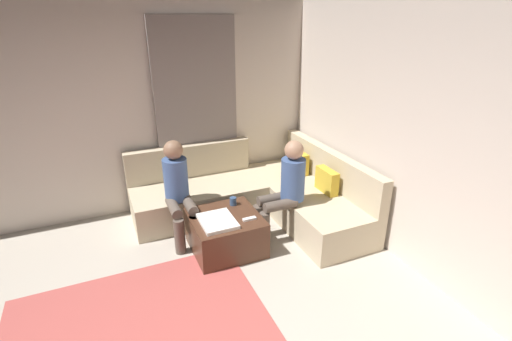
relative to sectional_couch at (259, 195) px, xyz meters
name	(u,v)px	position (x,y,z in m)	size (l,w,h in m)	color
wall_back	(473,160)	(2.08, 1.06, 1.07)	(6.00, 0.12, 2.70)	beige
wall_left	(91,116)	(-0.86, -1.88, 1.07)	(0.12, 6.00, 2.70)	beige
curtain_panel	(197,115)	(-0.76, -0.58, 0.97)	(0.06, 1.10, 2.50)	gray
sectional_couch	(259,195)	(0.00, 0.00, 0.00)	(2.10, 2.55, 0.87)	#C6B593
ottoman	(226,232)	(0.58, -0.68, -0.07)	(0.76, 0.76, 0.42)	#4C2D1E
folded_blanket	(218,221)	(0.68, -0.80, 0.16)	(0.44, 0.36, 0.04)	white
coffee_mug	(233,201)	(0.36, -0.50, 0.19)	(0.08, 0.08, 0.10)	#334C72
game_remote	(249,219)	(0.76, -0.46, 0.15)	(0.05, 0.15, 0.02)	white
person_on_couch_back	(285,186)	(0.60, 0.06, 0.38)	(0.30, 0.60, 1.20)	brown
person_on_couch_side	(178,188)	(0.15, -1.09, 0.38)	(0.60, 0.30, 1.20)	brown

